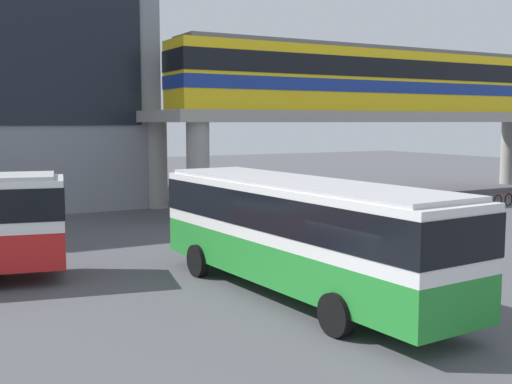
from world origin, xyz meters
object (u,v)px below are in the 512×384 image
(bus_main, at_px, (299,225))
(pedestrian_at_kerb, at_px, (431,225))
(bicycle_red, at_px, (503,200))
(train, at_px, (368,79))
(bicycle_silver, at_px, (310,210))
(bicycle_blue, at_px, (423,204))

(bus_main, distance_m, pedestrian_at_kerb, 9.62)
(bicycle_red, bearing_deg, train, 129.39)
(bicycle_silver, bearing_deg, bicycle_red, -8.73)
(bicycle_blue, bearing_deg, pedestrian_at_kerb, -131.66)
(bus_main, xyz_separation_m, bicycle_blue, (14.99, 10.98, -1.63))
(pedestrian_at_kerb, bearing_deg, bicycle_blue, 48.34)
(bicycle_blue, relative_size, pedestrian_at_kerb, 1.09)
(bicycle_red, bearing_deg, bicycle_silver, 171.27)
(bus_main, height_order, bicycle_red, bus_main)
(train, relative_size, bicycle_red, 14.06)
(bicycle_silver, bearing_deg, bus_main, -124.93)
(bicycle_silver, xyz_separation_m, pedestrian_at_kerb, (0.36, -8.03, 0.38))
(pedestrian_at_kerb, bearing_deg, bicycle_silver, 92.60)
(bicycle_blue, height_order, pedestrian_at_kerb, pedestrian_at_kerb)
(bicycle_blue, xyz_separation_m, pedestrian_at_kerb, (-6.29, -7.07, 0.38))
(bicycle_silver, height_order, bicycle_blue, same)
(train, distance_m, bus_main, 22.87)
(bus_main, bearing_deg, bicycle_silver, 55.07)
(bus_main, bearing_deg, bicycle_red, 26.53)
(bicycle_silver, relative_size, pedestrian_at_kerb, 1.07)
(train, bearing_deg, bicycle_red, -50.61)
(bus_main, relative_size, bicycle_red, 6.28)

